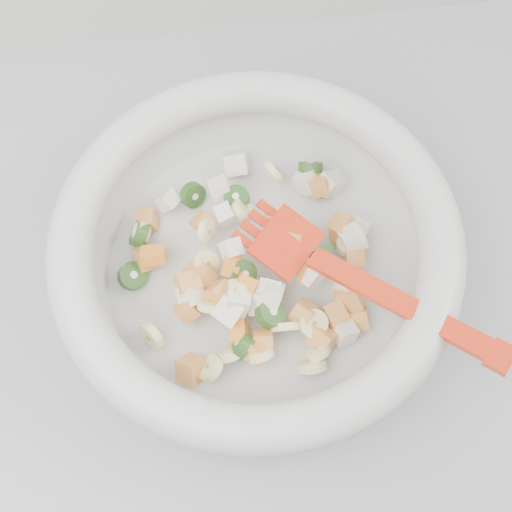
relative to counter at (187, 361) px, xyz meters
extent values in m
cube|color=#949399|center=(0.00, 0.00, 0.00)|extent=(2.00, 0.60, 0.90)
cylinder|color=silver|center=(0.11, -0.05, 0.46)|extent=(0.31, 0.31, 0.02)
torus|color=silver|center=(0.11, -0.05, 0.53)|extent=(0.37, 0.37, 0.04)
cylinder|color=#FFF1AA|center=(0.07, -0.02, 0.50)|extent=(0.02, 0.03, 0.03)
cylinder|color=#FFF1AA|center=(0.06, -0.09, 0.50)|extent=(0.03, 0.02, 0.03)
cylinder|color=#FFF1AA|center=(0.13, -0.12, 0.49)|extent=(0.04, 0.02, 0.04)
cylinder|color=#FFF1AA|center=(0.10, 0.00, 0.50)|extent=(0.03, 0.04, 0.03)
cylinder|color=#FFF1AA|center=(0.09, -0.08, 0.51)|extent=(0.02, 0.04, 0.04)
cylinder|color=#FFF1AA|center=(0.10, -0.14, 0.49)|extent=(0.03, 0.02, 0.03)
cylinder|color=#FFF1AA|center=(0.09, -0.09, 0.50)|extent=(0.01, 0.04, 0.04)
cylinder|color=#FFF1AA|center=(0.20, -0.04, 0.48)|extent=(0.03, 0.03, 0.01)
cylinder|color=#FFF1AA|center=(0.06, -0.05, 0.50)|extent=(0.03, 0.03, 0.03)
cylinder|color=#FFF1AA|center=(0.00, 0.00, 0.48)|extent=(0.02, 0.03, 0.03)
cylinder|color=#FFF1AA|center=(0.06, -0.14, 0.48)|extent=(0.03, 0.03, 0.03)
cylinder|color=#FFF1AA|center=(0.15, -0.12, 0.49)|extent=(0.04, 0.03, 0.03)
cylinder|color=#FFF1AA|center=(0.13, -0.02, 0.51)|extent=(0.03, 0.03, 0.02)
cylinder|color=#FFF1AA|center=(0.15, -0.15, 0.48)|extent=(0.03, 0.02, 0.03)
cylinder|color=#FFF1AA|center=(0.14, 0.05, 0.48)|extent=(0.02, 0.04, 0.03)
cylinder|color=#FFF1AA|center=(0.15, -0.14, 0.48)|extent=(0.02, 0.03, 0.03)
cylinder|color=#FFF1AA|center=(0.08, -0.13, 0.48)|extent=(0.03, 0.02, 0.04)
cylinder|color=#FFF1AA|center=(0.01, -0.11, 0.48)|extent=(0.03, 0.03, 0.04)
cube|color=#EC994A|center=(0.10, -0.14, 0.49)|extent=(0.02, 0.03, 0.03)
cube|color=#EC994A|center=(0.06, -0.01, 0.50)|extent=(0.03, 0.03, 0.03)
cube|color=#EC994A|center=(0.11, -0.12, 0.49)|extent=(0.02, 0.03, 0.03)
cube|color=#EC994A|center=(0.16, -0.13, 0.48)|extent=(0.03, 0.03, 0.03)
cube|color=#EC994A|center=(0.15, -0.04, 0.51)|extent=(0.02, 0.03, 0.02)
cube|color=#EC994A|center=(0.21, -0.05, 0.48)|extent=(0.02, 0.02, 0.02)
cube|color=#EC994A|center=(0.20, -0.03, 0.48)|extent=(0.03, 0.03, 0.03)
cube|color=#EC994A|center=(0.20, -0.11, 0.48)|extent=(0.02, 0.03, 0.03)
cube|color=#EC994A|center=(0.01, 0.02, 0.48)|extent=(0.02, 0.02, 0.02)
cube|color=#EC994A|center=(0.17, -0.11, 0.48)|extent=(0.03, 0.03, 0.02)
cube|color=#EC994A|center=(0.20, -0.02, 0.48)|extent=(0.03, 0.03, 0.03)
cube|color=#EC994A|center=(0.19, -0.10, 0.49)|extent=(0.03, 0.03, 0.04)
cube|color=#EC994A|center=(0.18, 0.03, 0.48)|extent=(0.02, 0.03, 0.03)
cube|color=#EC994A|center=(0.04, -0.14, 0.48)|extent=(0.03, 0.04, 0.04)
cube|color=#EC994A|center=(0.00, -0.02, 0.48)|extent=(0.03, 0.03, 0.03)
cube|color=#EC994A|center=(0.04, -0.09, 0.49)|extent=(0.03, 0.03, 0.03)
cube|color=#EC994A|center=(0.04, -0.07, 0.50)|extent=(0.03, 0.02, 0.03)
cube|color=#EC994A|center=(0.07, -0.08, 0.50)|extent=(0.03, 0.03, 0.03)
cube|color=#EC994A|center=(0.06, -0.06, 0.50)|extent=(0.04, 0.04, 0.03)
cube|color=#EC994A|center=(0.15, -0.03, 0.50)|extent=(0.02, 0.02, 0.03)
cube|color=#EC994A|center=(0.15, -0.11, 0.49)|extent=(0.03, 0.03, 0.03)
cylinder|color=#418E2F|center=(0.17, -0.05, 0.49)|extent=(0.04, 0.03, 0.04)
cylinder|color=#418E2F|center=(0.10, 0.02, 0.50)|extent=(0.03, 0.03, 0.02)
cylinder|color=#418E2F|center=(0.00, 0.00, 0.48)|extent=(0.02, 0.03, 0.04)
cylinder|color=#418E2F|center=(0.00, 0.00, 0.48)|extent=(0.02, 0.03, 0.03)
cylinder|color=#418E2F|center=(0.10, -0.07, 0.51)|extent=(0.04, 0.04, 0.02)
cylinder|color=#418E2F|center=(0.11, -0.10, 0.50)|extent=(0.03, 0.04, 0.03)
cylinder|color=#418E2F|center=(0.09, -0.13, 0.49)|extent=(0.03, 0.03, 0.03)
cylinder|color=#418E2F|center=(0.06, 0.04, 0.48)|extent=(0.04, 0.03, 0.04)
cylinder|color=#418E2F|center=(-0.01, -0.04, 0.48)|extent=(0.03, 0.03, 0.03)
cylinder|color=#418E2F|center=(0.18, 0.05, 0.48)|extent=(0.04, 0.03, 0.03)
cube|color=#F3E8CE|center=(0.19, -0.08, 0.49)|extent=(0.03, 0.03, 0.02)
cube|color=#F3E8CE|center=(0.18, -0.13, 0.48)|extent=(0.03, 0.03, 0.03)
cube|color=#F3E8CE|center=(0.09, 0.03, 0.49)|extent=(0.03, 0.03, 0.03)
cube|color=#F3E8CE|center=(0.20, 0.03, 0.48)|extent=(0.03, 0.03, 0.03)
cube|color=#F3E8CE|center=(0.04, -0.08, 0.50)|extent=(0.03, 0.03, 0.03)
cube|color=#F3E8CE|center=(0.03, 0.03, 0.48)|extent=(0.03, 0.03, 0.03)
cube|color=#F3E8CE|center=(0.09, -0.09, 0.50)|extent=(0.03, 0.03, 0.03)
cube|color=#F3E8CE|center=(0.21, -0.02, 0.48)|extent=(0.03, 0.03, 0.02)
cube|color=#F3E8CE|center=(0.18, 0.04, 0.48)|extent=(0.03, 0.04, 0.03)
cube|color=#F3E8CE|center=(0.08, -0.10, 0.50)|extent=(0.04, 0.04, 0.04)
cube|color=#F3E8CE|center=(0.12, -0.09, 0.50)|extent=(0.03, 0.03, 0.02)
cube|color=#F3E8CE|center=(0.21, -0.04, 0.49)|extent=(0.03, 0.03, 0.03)
cube|color=#F3E8CE|center=(0.09, 0.00, 0.50)|extent=(0.02, 0.02, 0.02)
cube|color=#F3E8CE|center=(0.11, -0.09, 0.50)|extent=(0.03, 0.03, 0.03)
cube|color=#F3E8CE|center=(0.12, -0.09, 0.50)|extent=(0.03, 0.03, 0.03)
cube|color=#F3E8CE|center=(0.09, -0.04, 0.51)|extent=(0.02, 0.02, 0.03)
cube|color=#F3E8CE|center=(0.10, 0.07, 0.48)|extent=(0.03, 0.03, 0.04)
cube|color=#F3E8CE|center=(0.16, -0.07, 0.50)|extent=(0.04, 0.03, 0.03)
cube|color=orange|center=(0.16, -0.07, 0.50)|extent=(0.03, 0.02, 0.02)
cube|color=orange|center=(0.08, -0.09, 0.49)|extent=(0.03, 0.03, 0.02)
cube|color=orange|center=(0.09, -0.08, 0.51)|extent=(0.03, 0.03, 0.02)
cube|color=orange|center=(0.01, -0.03, 0.49)|extent=(0.03, 0.02, 0.02)
cube|color=orange|center=(0.09, -0.12, 0.49)|extent=(0.02, 0.02, 0.02)
cube|color=orange|center=(0.09, -0.06, 0.51)|extent=(0.02, 0.03, 0.02)
cube|color=red|center=(0.14, -0.04, 0.52)|extent=(0.08, 0.08, 0.02)
cube|color=red|center=(0.13, -0.01, 0.51)|extent=(0.02, 0.02, 0.01)
cube|color=red|center=(0.12, -0.02, 0.51)|extent=(0.02, 0.02, 0.01)
cube|color=red|center=(0.11, -0.03, 0.51)|extent=(0.02, 0.02, 0.01)
cube|color=red|center=(0.10, -0.04, 0.51)|extent=(0.02, 0.02, 0.01)
cube|color=red|center=(0.22, -0.12, 0.54)|extent=(0.14, 0.13, 0.04)
cube|color=red|center=(0.29, -0.18, 0.55)|extent=(0.03, 0.03, 0.01)
camera|label=1|loc=(0.08, -0.29, 1.05)|focal=45.00mm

